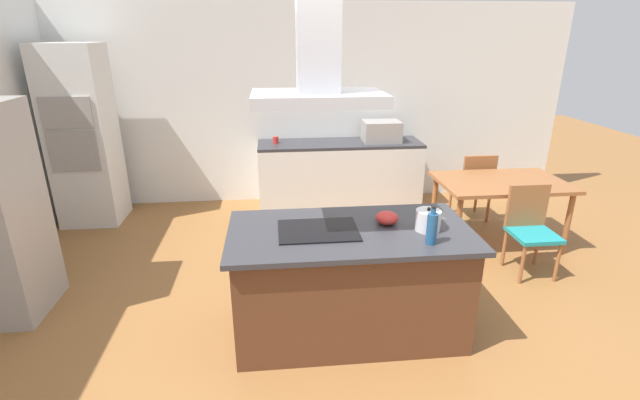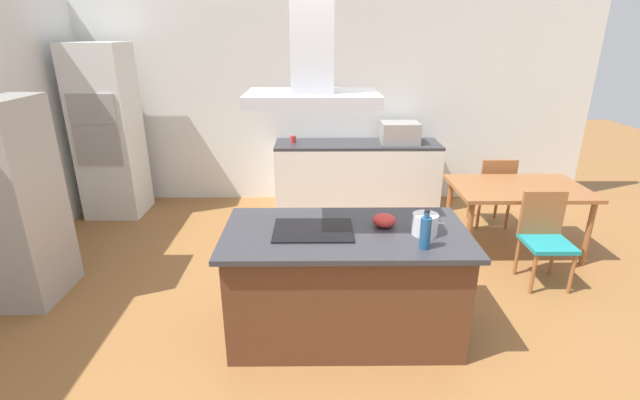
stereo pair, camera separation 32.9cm
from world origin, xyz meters
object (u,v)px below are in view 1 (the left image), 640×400
(olive_oil_bottle, at_px, (432,228))
(range_hood, at_px, (318,66))
(mixing_bowl, at_px, (387,218))
(coffee_mug_red, at_px, (276,140))
(tea_kettle, at_px, (428,220))
(countertop_microwave, at_px, (381,131))
(dining_table, at_px, (501,188))
(cooktop, at_px, (318,230))
(chair_facing_back_wall, at_px, (474,183))
(wall_oven_stack, at_px, (83,137))
(chair_facing_island, at_px, (530,224))

(olive_oil_bottle, height_order, range_hood, range_hood)
(mixing_bowl, relative_size, coffee_mug_red, 2.00)
(tea_kettle, relative_size, coffee_mug_red, 2.68)
(countertop_microwave, bearing_deg, range_hood, -111.83)
(dining_table, bearing_deg, mixing_bowl, -140.18)
(cooktop, relative_size, coffee_mug_red, 6.67)
(cooktop, relative_size, dining_table, 0.43)
(mixing_bowl, bearing_deg, tea_kettle, -27.70)
(tea_kettle, xyz_separation_m, mixing_bowl, (-0.28, 0.15, -0.03))
(mixing_bowl, bearing_deg, chair_facing_back_wall, 50.95)
(cooktop, distance_m, dining_table, 2.67)
(coffee_mug_red, bearing_deg, tea_kettle, -69.51)
(wall_oven_stack, height_order, chair_facing_back_wall, wall_oven_stack)
(olive_oil_bottle, distance_m, dining_table, 2.31)
(tea_kettle, height_order, range_hood, range_hood)
(mixing_bowl, relative_size, chair_facing_island, 0.20)
(tea_kettle, bearing_deg, olive_oil_bottle, -103.04)
(mixing_bowl, xyz_separation_m, dining_table, (1.67, 1.39, -0.28))
(mixing_bowl, distance_m, countertop_microwave, 2.86)
(olive_oil_bottle, height_order, coffee_mug_red, olive_oil_bottle)
(tea_kettle, relative_size, mixing_bowl, 1.34)
(coffee_mug_red, bearing_deg, countertop_microwave, -1.69)
(wall_oven_stack, bearing_deg, chair_facing_island, -20.67)
(countertop_microwave, height_order, chair_facing_back_wall, countertop_microwave)
(olive_oil_bottle, bearing_deg, wall_oven_stack, 139.39)
(coffee_mug_red, bearing_deg, range_hood, -84.37)
(olive_oil_bottle, relative_size, range_hood, 0.32)
(chair_facing_island, distance_m, range_hood, 2.85)
(countertop_microwave, height_order, chair_facing_island, countertop_microwave)
(countertop_microwave, height_order, dining_table, countertop_microwave)
(cooktop, bearing_deg, olive_oil_bottle, -20.72)
(dining_table, distance_m, range_hood, 3.02)
(olive_oil_bottle, xyz_separation_m, coffee_mug_red, (-1.06, 3.22, -0.08))
(countertop_microwave, relative_size, dining_table, 0.36)
(cooktop, xyz_separation_m, coffee_mug_red, (-0.29, 2.92, 0.04))
(coffee_mug_red, bearing_deg, chair_facing_island, -40.17)
(mixing_bowl, height_order, wall_oven_stack, wall_oven_stack)
(olive_oil_bottle, distance_m, countertop_microwave, 3.20)
(cooktop, distance_m, wall_oven_stack, 3.75)
(tea_kettle, distance_m, olive_oil_bottle, 0.24)
(cooktop, distance_m, mixing_bowl, 0.56)
(tea_kettle, bearing_deg, mixing_bowl, 152.30)
(tea_kettle, xyz_separation_m, olive_oil_bottle, (-0.05, -0.23, 0.04))
(mixing_bowl, height_order, chair_facing_back_wall, mixing_bowl)
(chair_facing_back_wall, bearing_deg, mixing_bowl, -129.05)
(countertop_microwave, xyz_separation_m, chair_facing_island, (1.06, -2.07, -0.53))
(mixing_bowl, height_order, dining_table, mixing_bowl)
(dining_table, bearing_deg, olive_oil_bottle, -129.20)
(cooktop, height_order, chair_facing_island, cooktop)
(dining_table, bearing_deg, range_hood, -146.37)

